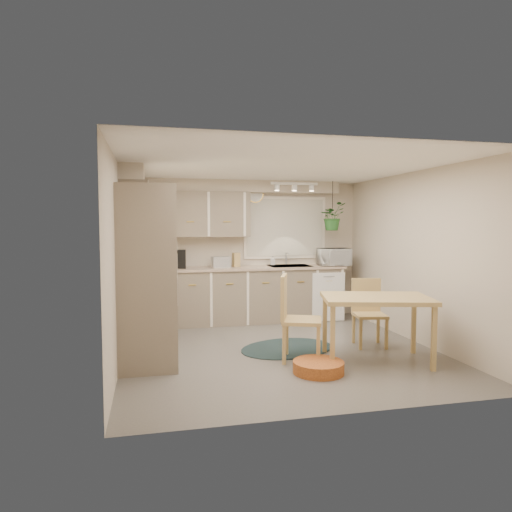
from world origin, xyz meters
name	(u,v)px	position (x,y,z in m)	size (l,w,h in m)	color
floor	(279,350)	(0.00, 0.00, 0.00)	(4.20, 4.20, 0.00)	#646058
ceiling	(279,167)	(0.00, 0.00, 2.40)	(4.20, 4.20, 0.00)	white
wall_back	(246,250)	(0.00, 2.10, 1.20)	(4.00, 0.04, 2.40)	beige
wall_front	(346,278)	(0.00, -2.10, 1.20)	(4.00, 0.04, 2.40)	beige
wall_left	(120,262)	(-2.00, 0.00, 1.20)	(0.04, 4.20, 2.40)	beige
wall_right	(416,257)	(2.00, 0.00, 1.20)	(0.04, 4.20, 2.40)	beige
base_cab_left	(147,310)	(-1.70, 0.88, 0.45)	(0.60, 1.85, 0.90)	gray
base_cab_back	(238,296)	(-0.20, 1.80, 0.45)	(3.60, 0.60, 0.90)	gray
counter_left	(147,277)	(-1.69, 0.88, 0.92)	(0.64, 1.89, 0.04)	tan
counter_back	(238,268)	(-0.20, 1.79, 0.92)	(3.64, 0.64, 0.04)	tan
oven_stack	(147,278)	(-1.68, -0.38, 1.05)	(0.65, 0.65, 2.10)	gray
wall_oven_face	(175,277)	(-1.35, -0.38, 1.05)	(0.02, 0.56, 0.58)	white
upper_cab_left	(136,213)	(-1.82, 1.00, 1.83)	(0.35, 2.00, 0.75)	gray
upper_cab_back	(189,214)	(-1.00, 1.93, 1.83)	(2.00, 0.35, 0.75)	gray
soffit_left	(134,179)	(-1.85, 1.00, 2.30)	(0.30, 2.00, 0.20)	beige
soffit_back	(236,186)	(-0.20, 1.95, 2.30)	(3.60, 0.30, 0.20)	beige
cooktop	(147,280)	(-1.68, 0.30, 0.94)	(0.52, 0.58, 0.02)	white
range_hood	(145,245)	(-1.70, 0.30, 1.40)	(0.40, 0.60, 0.14)	white
window_blinds	(285,228)	(0.70, 2.07, 1.60)	(1.40, 0.02, 1.00)	beige
window_frame	(285,228)	(0.70, 2.08, 1.60)	(1.50, 0.02, 1.10)	white
sink	(290,268)	(0.70, 1.80, 0.90)	(0.70, 0.48, 0.10)	#B0B4B8
dishwasher_front	(329,297)	(1.30, 1.49, 0.42)	(0.58, 0.01, 0.83)	white
track_light_bar	(294,184)	(0.70, 1.55, 2.33)	(0.80, 0.04, 0.04)	white
wall_clock	(255,194)	(0.15, 2.07, 2.18)	(0.30, 0.30, 0.03)	gold
dining_table	(376,329)	(1.01, -0.73, 0.40)	(1.26, 0.84, 0.79)	tan
chair_left	(302,318)	(0.15, -0.50, 0.52)	(0.49, 0.49, 1.05)	tan
chair_back	(370,313)	(1.26, -0.10, 0.45)	(0.43, 0.43, 0.91)	tan
braided_rug	(287,348)	(0.13, 0.04, 0.01)	(1.31, 0.98, 0.01)	black
pet_bed	(318,367)	(0.18, -1.00, 0.07)	(0.57, 0.57, 0.13)	#C36A27
microwave	(334,255)	(1.47, 1.70, 1.12)	(0.54, 0.30, 0.37)	white
soap_bottle	(273,263)	(0.44, 1.95, 0.98)	(0.08, 0.17, 0.08)	white
hanging_plant	(332,220)	(1.44, 1.70, 1.74)	(0.44, 0.49, 0.38)	#286327
coffee_maker	(181,259)	(-1.16, 1.80, 1.09)	(0.17, 0.21, 0.30)	black
toaster	(221,262)	(-0.49, 1.82, 1.03)	(0.29, 0.17, 0.18)	#B0B4B8
knife_block	(236,260)	(-0.23, 1.85, 1.06)	(0.11, 0.11, 0.24)	tan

